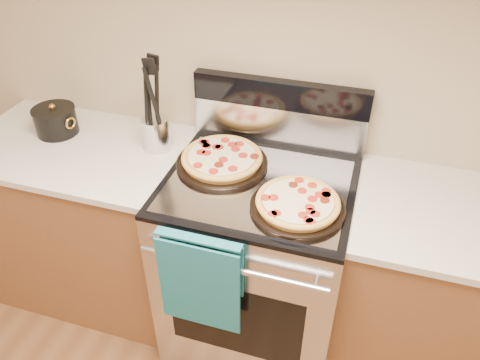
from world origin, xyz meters
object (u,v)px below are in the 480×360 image
(range_body, at_px, (257,263))
(pepperoni_pizza_front, at_px, (298,204))
(utensil_crock, at_px, (156,134))
(pepperoni_pizza_back, at_px, (222,160))
(saucepan, at_px, (56,122))

(range_body, height_order, pepperoni_pizza_front, pepperoni_pizza_front)
(pepperoni_pizza_front, height_order, utensil_crock, utensil_crock)
(range_body, height_order, utensil_crock, utensil_crock)
(pepperoni_pizza_back, height_order, saucepan, saucepan)
(range_body, xyz_separation_m, saucepan, (-1.01, 0.11, 0.52))
(utensil_crock, relative_size, saucepan, 0.78)
(utensil_crock, bearing_deg, range_body, -13.44)
(pepperoni_pizza_back, distance_m, saucepan, 0.83)
(pepperoni_pizza_back, bearing_deg, utensil_crock, 169.63)
(range_body, distance_m, pepperoni_pizza_front, 0.55)
(pepperoni_pizza_back, bearing_deg, range_body, -18.77)
(pepperoni_pizza_front, bearing_deg, pepperoni_pizza_back, 152.03)
(utensil_crock, distance_m, saucepan, 0.51)
(pepperoni_pizza_front, xyz_separation_m, saucepan, (-1.19, 0.24, 0.02))
(pepperoni_pizza_front, bearing_deg, saucepan, 168.70)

